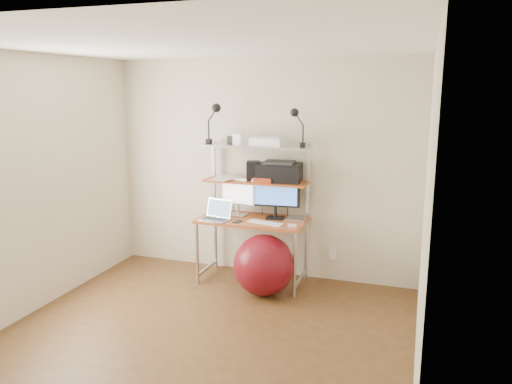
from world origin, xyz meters
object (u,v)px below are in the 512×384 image
Objects in this scene: printer at (279,172)px; exercise_ball at (264,265)px; monitor_silver at (238,194)px; monitor_black at (276,194)px; laptop at (217,215)px.

printer is 1.04m from exercise_ball.
monitor_silver is 0.72× the size of exercise_ball.
monitor_black is at bearing -112.99° from printer.
monitor_silver is at bearing 137.76° from exercise_ball.
monitor_silver is at bearing 175.43° from monitor_black.
laptop is at bearing 165.60° from exercise_ball.
monitor_black is at bearing 8.52° from monitor_silver.
printer is (0.02, 0.07, 0.25)m from monitor_black.
monitor_black is (0.44, 0.00, 0.02)m from monitor_silver.
exercise_ball is (-0.01, -0.40, -0.69)m from monitor_black.
monitor_black is 0.79m from exercise_ball.
monitor_silver reaches higher than laptop.
exercise_ball is at bearing -3.22° from laptop.
monitor_silver is at bearing 68.16° from laptop.
monitor_silver is at bearing -175.56° from printer.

